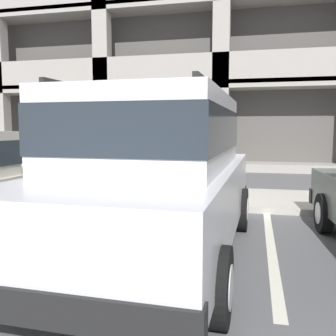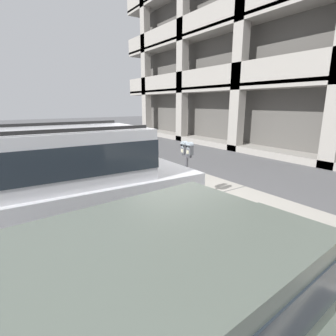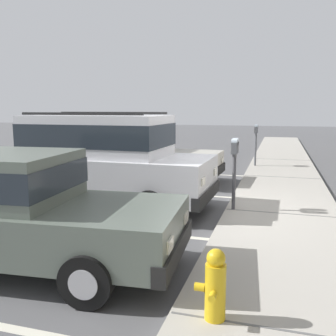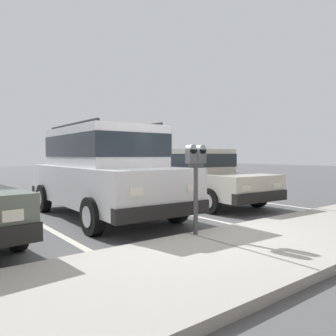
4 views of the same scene
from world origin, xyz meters
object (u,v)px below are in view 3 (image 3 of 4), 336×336
at_px(silver_suv, 100,157).
at_px(red_sedan, 140,153).
at_px(parking_meter_near, 235,157).
at_px(parking_meter_far, 256,135).
at_px(fire_hydrant, 215,285).
at_px(dark_hatchback, 8,206).

height_order(silver_suv, red_sedan, silver_suv).
bearing_deg(parking_meter_near, parking_meter_far, 179.53).
bearing_deg(parking_meter_far, silver_suv, -24.80).
distance_m(parking_meter_near, fire_hydrant, 4.11).
height_order(parking_meter_near, parking_meter_far, parking_meter_far).
height_order(silver_suv, parking_meter_far, silver_suv).
relative_size(silver_suv, fire_hydrant, 6.89).
bearing_deg(parking_meter_near, silver_suv, -86.18).
relative_size(silver_suv, dark_hatchback, 1.05).
distance_m(silver_suv, parking_meter_far, 6.86).
xyz_separation_m(silver_suv, parking_meter_far, (-6.23, 2.88, 0.10)).
relative_size(parking_meter_near, fire_hydrant, 2.02).
relative_size(red_sedan, parking_meter_far, 3.17).
distance_m(red_sedan, dark_hatchback, 6.16).
xyz_separation_m(parking_meter_far, fire_hydrant, (10.08, 0.25, -0.73)).
bearing_deg(fire_hydrant, parking_meter_far, -178.59).
bearing_deg(parking_meter_near, fire_hydrant, 4.21).
xyz_separation_m(silver_suv, red_sedan, (-3.03, -0.23, -0.27)).
distance_m(parking_meter_near, parking_meter_far, 6.04).
xyz_separation_m(dark_hatchback, parking_meter_far, (-9.34, 2.66, 0.37)).
distance_m(silver_suv, parking_meter_near, 2.83).
height_order(red_sedan, parking_meter_far, parking_meter_far).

